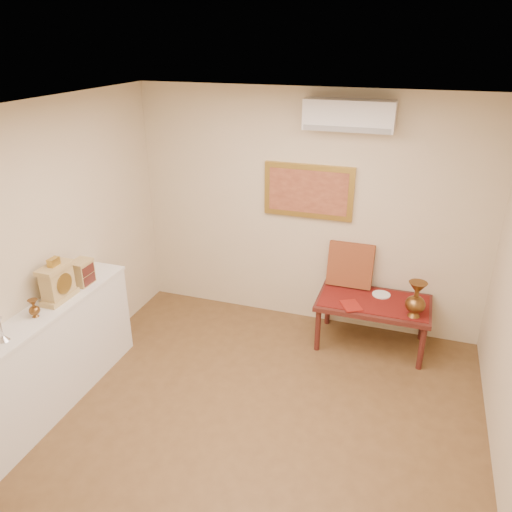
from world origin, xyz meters
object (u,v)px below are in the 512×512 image
at_px(display_ledge, 53,357).
at_px(low_table, 373,306).
at_px(mantel_clock, 57,282).
at_px(wooden_chest, 82,272).
at_px(brass_urn_tall, 416,296).

height_order(display_ledge, low_table, display_ledge).
bearing_deg(mantel_clock, low_table, 32.11).
bearing_deg(display_ledge, wooden_chest, 87.11).
distance_m(mantel_clock, low_table, 3.21).
distance_m(mantel_clock, wooden_chest, 0.33).
bearing_deg(display_ledge, mantel_clock, 85.96).
bearing_deg(wooden_chest, display_ledge, -92.89).
bearing_deg(low_table, display_ledge, -144.90).
height_order(wooden_chest, low_table, wooden_chest).
relative_size(display_ledge, mantel_clock, 4.93).
bearing_deg(low_table, brass_urn_tall, -25.07).
distance_m(display_ledge, low_table, 3.27).
xyz_separation_m(mantel_clock, wooden_chest, (0.01, 0.33, -0.05)).
relative_size(display_ledge, low_table, 1.68).
distance_m(brass_urn_tall, low_table, 0.55).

